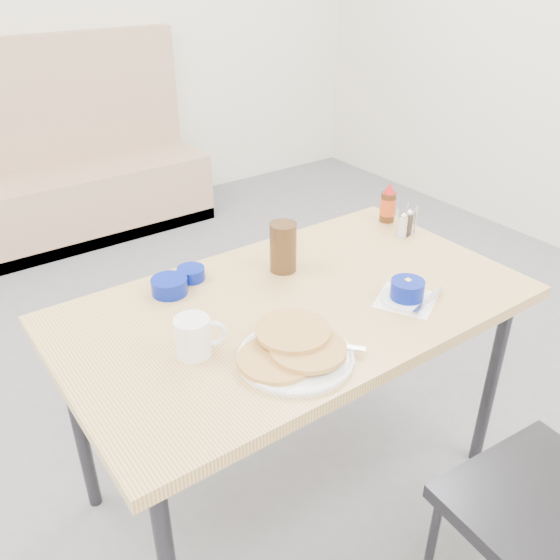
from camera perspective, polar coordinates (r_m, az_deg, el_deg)
ground at (r=2.15m, az=5.58°, el=-22.51°), size 6.00×6.00×0.00m
wall_back at (r=4.04m, az=-24.54°, el=23.20°), size 5.00×0.06×2.80m
booth_bench at (r=4.07m, az=-20.82°, el=8.52°), size 1.90×0.56×1.22m
dining_table at (r=1.81m, az=1.50°, el=-3.72°), size 1.40×0.80×0.76m
pancake_plate at (r=1.54m, az=1.37°, el=-6.87°), size 0.32×0.30×0.05m
coffee_mug at (r=1.55m, az=-8.22°, el=-5.35°), size 0.13×0.09×0.11m
grits_setting at (r=1.81m, az=12.15°, el=-1.17°), size 0.24×0.22×0.07m
creamer_bowl at (r=1.84m, az=-10.60°, el=-0.58°), size 0.11×0.11×0.05m
butter_bowl at (r=1.91m, az=-8.56°, el=0.61°), size 0.09×0.09×0.04m
amber_tumbler at (r=1.91m, az=0.30°, el=3.18°), size 0.09×0.09×0.16m
condiment_caddy at (r=2.22m, az=12.00°, el=5.22°), size 0.10×0.07×0.11m
syrup_bottle at (r=2.31m, az=10.35°, el=7.14°), size 0.06×0.06×0.15m
sugar_wrapper at (r=1.57m, az=0.09°, el=-6.91°), size 0.04×0.04×0.00m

